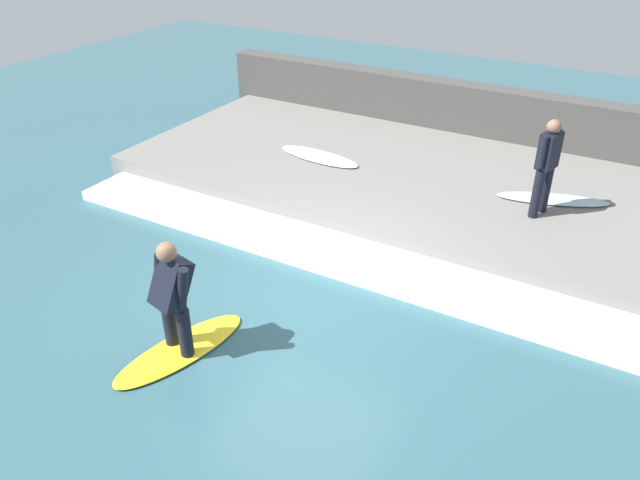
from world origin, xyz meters
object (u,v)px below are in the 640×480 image
surfboard_riding (180,350)px  surfer_riding (172,293)px  surfboard_spare (319,156)px  surfer_waiting_near (547,163)px  surfboard_waiting_near (552,199)px

surfboard_riding → surfer_riding: bearing=-26.6°
surfer_riding → surfboard_spare: bearing=11.5°
surfboard_riding → surfboard_spare: 5.27m
surfer_waiting_near → surfboard_waiting_near: bearing=-10.6°
surfer_riding → surfboard_spare: (5.15, 1.05, -0.42)m
surfboard_riding → surfer_riding: 0.83m
surfboard_spare → surfer_waiting_near: bearing=-93.4°
surfboard_riding → surfer_riding: surfer_riding is taller
surfboard_waiting_near → surfboard_spare: bearing=94.6°
surfer_riding → surfboard_waiting_near: (5.48, -3.10, -0.42)m
surfer_riding → surfboard_spare: size_ratio=0.83×
surfboard_waiting_near → surfboard_spare: (-0.34, 4.15, 0.00)m
surfer_riding → surfboard_spare: surfer_riding is taller
surfboard_riding → surfboard_waiting_near: 6.31m
surfer_waiting_near → surfboard_spare: size_ratio=0.87×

